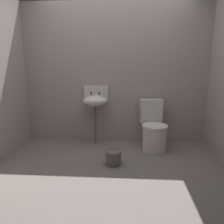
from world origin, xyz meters
The scene contains 5 objects.
ground_plane centered at (0.00, 0.00, -0.04)m, with size 3.54×2.46×0.08m, color slate.
wall_back centered at (0.00, 1.08, 1.18)m, with size 3.54×0.10×2.36m, color #A1948D.
toilet_near_wall centered at (0.65, 0.68, 0.32)m, with size 0.46×0.64×0.78m.
sink centered at (-0.33, 0.87, 0.75)m, with size 0.42×0.35×0.99m.
bucket centered at (0.03, 0.04, 0.11)m, with size 0.23×0.23×0.20m.
Camera 1 is at (0.21, -2.83, 1.42)m, focal length 35.88 mm.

